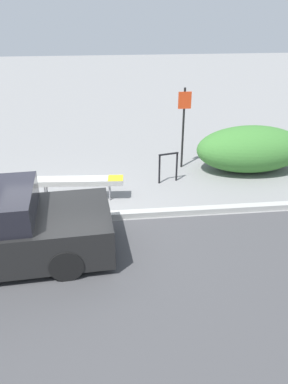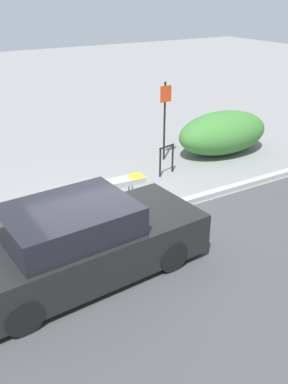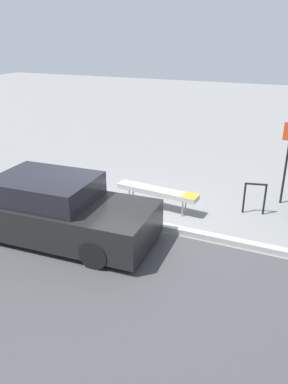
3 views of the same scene
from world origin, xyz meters
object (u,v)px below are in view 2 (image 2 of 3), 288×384
Objects in this scene: sign_post at (165,114)px; parked_car_near at (79,244)px; bike_rack at (167,157)px; bench at (101,186)px.

sign_post reaches higher than parked_car_near.
bike_rack is 4.92m from parked_car_near.
bench is 2.76m from parked_car_near.
sign_post is at bearing 38.28° from parked_car_near.
bike_rack is at bearing -120.48° from sign_post.
parked_car_near reaches higher than bench.
bike_rack is 0.18× the size of parked_car_near.
sign_post is 0.51× the size of parked_car_near.
sign_post is (2.92, 1.71, 0.91)m from bench.
bike_rack reaches higher than bench.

